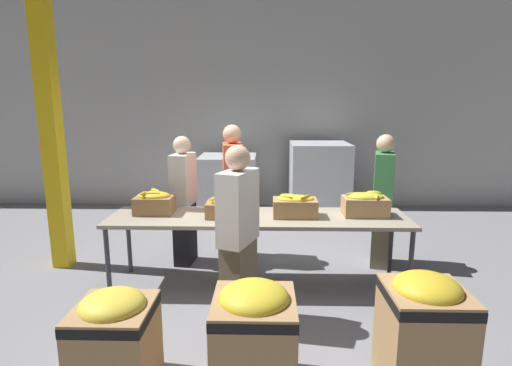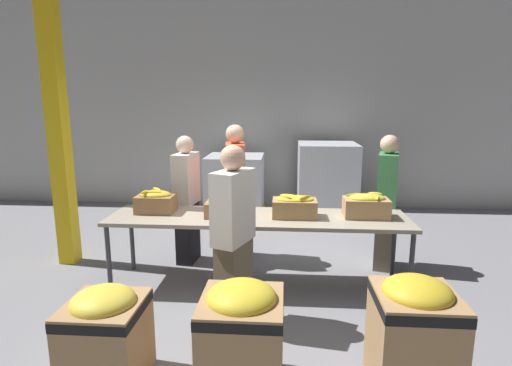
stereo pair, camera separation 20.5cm
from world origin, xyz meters
name	(u,v)px [view 1 (the left image)]	position (x,y,z in m)	size (l,w,h in m)	color
ground_plane	(258,285)	(0.00, 0.00, 0.00)	(30.00, 30.00, 0.00)	gray
wall_back	(262,102)	(0.00, 3.57, 2.00)	(16.00, 0.08, 4.00)	#B7B7B2
sorting_table	(258,220)	(0.00, 0.00, 0.75)	(3.20, 0.76, 0.79)	#9E937F
banana_box_0	(154,202)	(-1.14, 0.08, 0.92)	(0.41, 0.31, 0.26)	olive
banana_box_1	(226,207)	(-0.35, -0.02, 0.90)	(0.41, 0.31, 0.23)	olive
banana_box_2	(295,206)	(0.39, 0.00, 0.91)	(0.47, 0.29, 0.25)	#A37A4C
banana_box_3	(365,204)	(1.15, 0.05, 0.92)	(0.47, 0.30, 0.27)	tan
volunteer_0	(233,194)	(-0.34, 0.78, 0.86)	(0.29, 0.49, 1.73)	black
volunteer_1	(382,202)	(1.50, 0.62, 0.81)	(0.32, 0.48, 1.62)	#6B604C
volunteer_2	(184,201)	(-0.93, 0.63, 0.79)	(0.27, 0.45, 1.60)	black
volunteer_3	(238,238)	(-0.16, -0.78, 0.82)	(0.37, 0.49, 1.64)	#6B604C
donation_bin_0	(115,337)	(-0.97, -1.64, 0.38)	(0.53, 0.53, 0.72)	tan
donation_bin_1	(253,334)	(0.00, -1.64, 0.42)	(0.57, 0.57, 0.79)	tan
donation_bin_2	(423,331)	(1.16, -1.64, 0.46)	(0.53, 0.53, 0.87)	tan
support_pillar	(48,102)	(-2.43, 0.50, 2.00)	(0.20, 0.20, 4.00)	yellow
pallet_stack_0	(228,187)	(-0.58, 2.71, 0.53)	(1.05, 1.05, 1.09)	olive
pallet_stack_1	(319,181)	(1.01, 2.77, 0.64)	(1.08, 1.08, 1.31)	olive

